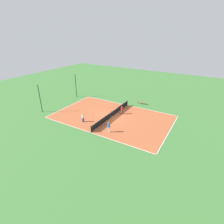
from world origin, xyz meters
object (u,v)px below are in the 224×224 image
Objects in this scene: tennis_ball_far_baseline at (106,114)px; fence_post_back_right at (76,86)px; player_near_white at (83,117)px; tennis_ball_midcourt at (144,120)px; bench at (142,102)px; tennis_ball_near_net at (105,123)px; tennis_ball_right_alley at (99,123)px; fence_post_back_left at (40,99)px; player_coach_red at (122,110)px; tennis_net at (112,114)px; player_near_blue at (109,126)px.

fence_post_back_right is (4.32, 10.43, 2.43)m from tennis_ball_far_baseline.
player_near_white is 20.13× the size of tennis_ball_midcourt.
tennis_ball_midcourt is (-6.22, -2.97, -0.33)m from bench.
tennis_ball_near_net and tennis_ball_right_alley have the same top height.
fence_post_back_right reaches higher than tennis_ball_near_net.
bench is at bearing -76.67° from fence_post_back_right.
tennis_ball_right_alley is 3.33m from tennis_ball_far_baseline.
tennis_ball_right_alley is at bearing -81.47° from fence_post_back_left.
bench is 6.22m from player_coach_red.
tennis_net is at bearing -123.13° from player_near_white.
tennis_ball_near_net is (-4.30, 0.74, -0.78)m from player_coach_red.
fence_post_back_left is (-0.76, 8.71, 1.70)m from player_near_white.
bench is 0.33× the size of fence_post_back_right.
bench is 1.15× the size of player_coach_red.
fence_post_back_right is at bearing 68.52° from tennis_net.
player_near_blue is (-0.60, -5.17, 0.17)m from player_near_white.
tennis_net is 12.77m from fence_post_back_right.
player_near_blue is at bearing -144.15° from tennis_ball_far_baseline.
player_near_blue is at bearing -89.36° from fence_post_back_left.
bench is 1.21× the size of player_near_white.
tennis_ball_midcourt is at bearing 115.55° from bench.
tennis_ball_far_baseline is at bearing -64.71° from fence_post_back_left.
tennis_ball_right_alley is (-10.87, 2.80, -0.33)m from bench.
fence_post_back_left is at bearing 98.53° from tennis_ball_right_alley.
tennis_ball_midcourt is (1.69, -5.11, -0.50)m from tennis_net.
tennis_ball_right_alley is at bearing -124.37° from fence_post_back_right.
fence_post_back_right is (7.58, 11.09, 2.43)m from tennis_ball_right_alley.
tennis_ball_right_alley is at bearing -53.27° from player_near_blue.
tennis_ball_near_net and tennis_ball_far_baseline have the same top height.
player_near_blue reaches higher than tennis_ball_midcourt.
tennis_ball_far_baseline is (3.26, 0.66, 0.00)m from tennis_ball_right_alley.
player_near_white is 3.57m from tennis_ball_near_net.
fence_post_back_right is at bearing 13.33° from bench.
player_near_white is 20.13× the size of tennis_ball_far_baseline.
player_near_blue is 5.95m from tennis_ball_far_baseline.
tennis_ball_near_net is at bearing 79.21° from bench.
tennis_net reaches higher than tennis_ball_near_net.
tennis_ball_far_baseline is 11.54m from fence_post_back_right.
tennis_ball_right_alley is (-4.79, 1.56, -0.78)m from player_coach_red.
player_near_white reaches higher than tennis_ball_far_baseline.
player_near_blue is at bearing -135.53° from tennis_ball_near_net.
fence_post_back_right is (4.62, 11.75, 1.93)m from tennis_net.
tennis_ball_near_net is 0.01× the size of fence_post_back_right.
tennis_ball_near_net is (1.40, -3.20, -0.73)m from player_near_white.
tennis_net reaches higher than tennis_ball_far_baseline.
player_near_white is 20.13× the size of tennis_ball_right_alley.
fence_post_back_left is at bearing 117.30° from player_coach_red.
tennis_ball_right_alley is 13.65m from fence_post_back_right.
tennis_net is at bearing 3.69° from tennis_ball_near_net.
fence_post_back_right is (8.49, 8.71, 1.70)m from player_near_white.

